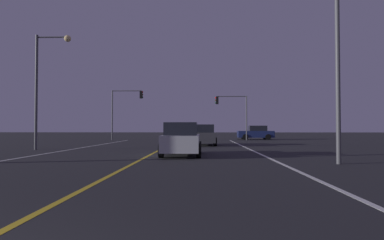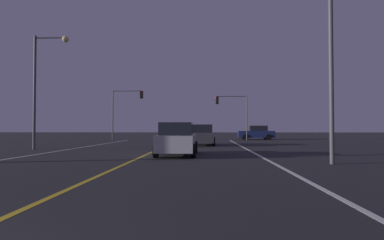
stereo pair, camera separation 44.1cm
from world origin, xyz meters
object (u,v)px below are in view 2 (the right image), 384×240
at_px(street_lamp_right_near, 318,34).
at_px(street_lamp_left_mid, 43,76).
at_px(traffic_light_near_left, 127,103).
at_px(car_lead_same_lane, 177,140).
at_px(traffic_light_near_right, 231,107).
at_px(car_ahead_far, 202,135).
at_px(car_crossing_side, 256,133).

xyz_separation_m(street_lamp_right_near, street_lamp_left_mid, (-15.25, 7.71, -0.33)).
xyz_separation_m(traffic_light_near_left, street_lamp_right_near, (13.83, -24.44, 0.82)).
bearing_deg(car_lead_same_lane, traffic_light_near_right, -11.95).
bearing_deg(car_ahead_far, car_crossing_side, -26.48).
relative_size(traffic_light_near_left, street_lamp_right_near, 0.72).
relative_size(traffic_light_near_left, street_lamp_left_mid, 0.77).
height_order(car_lead_same_lane, street_lamp_left_mid, street_lamp_left_mid).
xyz_separation_m(car_lead_same_lane, traffic_light_near_left, (-7.85, 20.79, 3.53)).
bearing_deg(car_lead_same_lane, traffic_light_near_left, 20.70).
xyz_separation_m(car_ahead_far, street_lamp_left_mid, (-10.46, -5.71, 4.03)).
height_order(car_ahead_far, street_lamp_left_mid, street_lamp_left_mid).
relative_size(car_crossing_side, car_lead_same_lane, 1.00).
height_order(car_crossing_side, street_lamp_right_near, street_lamp_right_near).
bearing_deg(car_crossing_side, street_lamp_right_near, 86.46).
distance_m(traffic_light_near_left, street_lamp_left_mid, 16.80).
xyz_separation_m(car_ahead_far, traffic_light_near_right, (3.21, 11.02, 3.06)).
bearing_deg(traffic_light_near_right, car_ahead_far, 73.75).
bearing_deg(street_lamp_right_near, car_ahead_far, -70.36).
bearing_deg(street_lamp_right_near, car_lead_same_lane, -31.46).
bearing_deg(traffic_light_near_left, car_crossing_side, 6.84).
distance_m(car_lead_same_lane, street_lamp_right_near, 8.25).
bearing_deg(traffic_light_near_right, car_crossing_side, -149.94).
height_order(car_crossing_side, car_ahead_far, same).
distance_m(car_lead_same_lane, street_lamp_left_mid, 10.90).
distance_m(car_crossing_side, car_lead_same_lane, 23.88).
bearing_deg(street_lamp_left_mid, street_lamp_right_near, -26.82).
bearing_deg(traffic_light_near_right, street_lamp_right_near, 93.69).
relative_size(car_lead_same_lane, traffic_light_near_right, 0.83).
relative_size(car_lead_same_lane, street_lamp_left_mid, 0.57).
height_order(car_lead_same_lane, car_ahead_far, same).
xyz_separation_m(car_lead_same_lane, street_lamp_left_mid, (-9.28, 4.05, 4.03)).
relative_size(car_ahead_far, traffic_light_near_left, 0.73).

